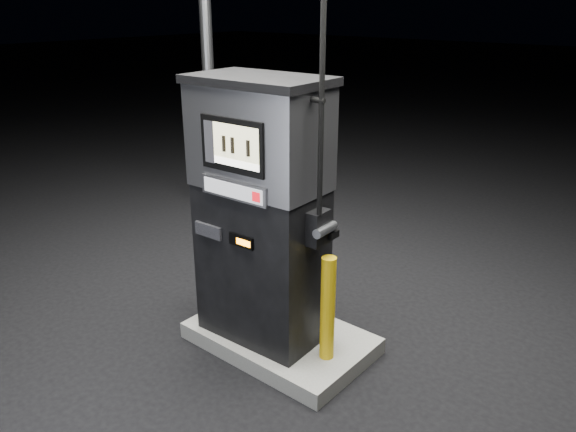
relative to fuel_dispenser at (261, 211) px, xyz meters
The scene contains 5 objects.
ground 1.32m from the fuel_dispenser, 41.89° to the left, with size 80.00×80.00×0.00m, color black.
pump_island 1.25m from the fuel_dispenser, 41.89° to the left, with size 1.60×1.00×0.15m, color slate.
fuel_dispenser is the anchor object (origin of this frame).
bollard_left 0.97m from the fuel_dispenser, 158.18° to the left, with size 0.12×0.12×0.92m, color gold.
bollard_right 0.97m from the fuel_dispenser, ahead, with size 0.12×0.12×0.92m, color gold.
Camera 1 is at (2.86, -3.31, 2.95)m, focal length 35.00 mm.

